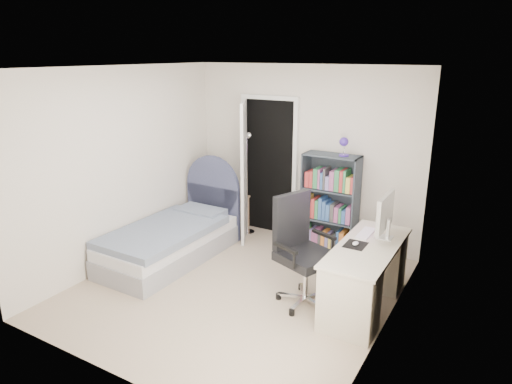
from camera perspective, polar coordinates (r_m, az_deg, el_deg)
The scene contains 8 objects.
room_shell at distance 4.99m, azimuth -2.58°, elevation 0.80°, with size 3.50×3.70×2.60m.
door at distance 6.66m, azimuth -0.38°, elevation 3.07°, with size 0.92×0.75×2.06m.
bed at distance 6.21m, azimuth -10.24°, elevation -5.63°, with size 0.97×2.00×1.23m.
nightstand at distance 7.09m, azimuth -3.01°, elevation -1.46°, with size 0.41×0.41×0.60m.
floor_lamp at distance 6.78m, azimuth -1.03°, elevation -0.18°, with size 0.22×0.22×1.56m.
bookcase at distance 6.32m, azimuth 9.29°, elevation -1.82°, with size 0.76×0.32×1.60m.
desk at distance 5.07m, azimuth 13.60°, elevation -9.83°, with size 0.59×1.47×1.20m.
office_chair at distance 4.97m, azimuth 5.55°, elevation -6.54°, with size 0.69×0.70×1.21m.
Camera 1 is at (2.60, -4.02, 2.65)m, focal length 32.00 mm.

